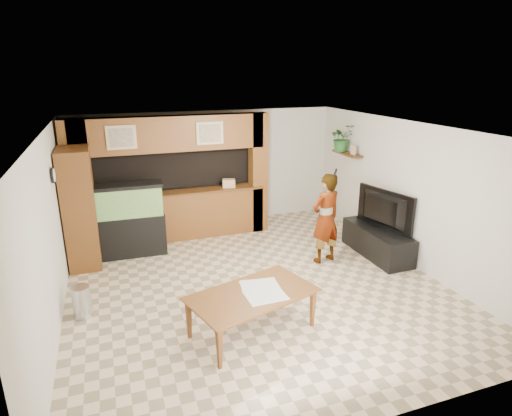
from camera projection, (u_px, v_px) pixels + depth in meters
name	position (u px, v px, depth m)	size (l,w,h in m)	color
floor	(254.00, 283.00, 7.27)	(6.50, 6.50, 0.00)	#D3B392
ceiling	(254.00, 129.00, 6.46)	(6.50, 6.50, 0.00)	white
wall_back	(207.00, 169.00, 9.78)	(6.00, 6.00, 0.00)	beige
wall_left	(50.00, 234.00, 5.91)	(6.50, 6.50, 0.00)	beige
wall_right	(409.00, 194.00, 7.82)	(6.50, 6.50, 0.00)	beige
partition	(170.00, 178.00, 8.92)	(4.20, 0.99, 2.60)	brown
wall_clock	(53.00, 175.00, 6.63)	(0.05, 0.25, 0.25)	black
wall_shelf	(347.00, 154.00, 9.40)	(0.25, 0.90, 0.04)	brown
pantry_cabinet	(80.00, 208.00, 7.68)	(0.54, 0.89, 2.17)	brown
trash_can	(82.00, 302.00, 6.22)	(0.27, 0.27, 0.49)	#B2B2B7
aquarium	(130.00, 221.00, 8.21)	(1.29, 0.48, 1.42)	black
tv_stand	(377.00, 242.00, 8.31)	(0.60, 1.62, 0.54)	black
television	(380.00, 210.00, 8.11)	(1.31, 0.17, 0.76)	black
photo_frame	(353.00, 150.00, 9.15)	(0.03, 0.15, 0.20)	tan
potted_plant	(342.00, 138.00, 9.47)	(0.54, 0.47, 0.60)	#255E28
person	(326.00, 218.00, 7.87)	(0.62, 0.41, 1.70)	#A77D5B
microphone	(335.00, 173.00, 7.46)	(0.04, 0.04, 0.16)	black
dining_table	(254.00, 314.00, 5.81)	(1.70, 0.95, 0.60)	brown
newspaper_a	(266.00, 296.00, 5.67)	(0.53, 0.38, 0.01)	silver
newspaper_b	(260.00, 286.00, 5.95)	(0.52, 0.38, 0.01)	silver
newspaper_c	(259.00, 285.00, 5.95)	(0.50, 0.36, 0.01)	silver
counter_box	(229.00, 183.00, 9.20)	(0.27, 0.18, 0.18)	tan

